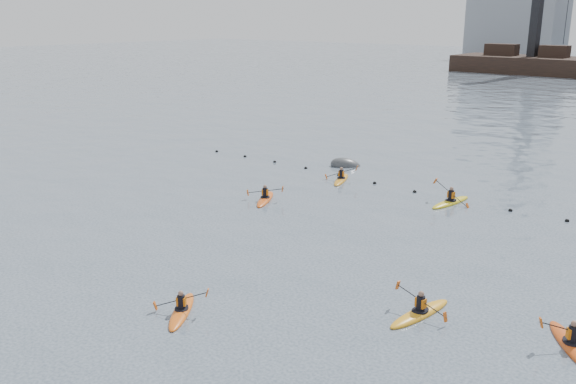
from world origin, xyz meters
name	(u,v)px	position (x,y,z in m)	size (l,w,h in m)	color
ground	(92,318)	(0.00, 0.00, 0.00)	(400.00, 400.00, 0.00)	#384252
float_line	(396,187)	(-0.50, 22.53, 0.03)	(33.24, 0.73, 0.24)	black
kayaker_0	(182,310)	(2.16, 2.41, 0.09)	(2.32, 2.86, 1.11)	orange
kayaker_1	(420,312)	(9.05, 7.91, 0.10)	(2.28, 3.43, 1.13)	orange
kayaker_2	(265,198)	(-5.05, 15.06, 0.10)	(2.21, 3.23, 1.07)	#E15715
kayaker_3	(451,202)	(3.75, 21.56, 0.11)	(2.50, 3.63, 1.45)	gold
kayaker_4	(572,344)	(14.00, 9.11, 0.10)	(2.63, 3.11, 1.18)	#CC4913
kayaker_5	(341,179)	(-4.16, 21.67, 0.10)	(2.11, 3.23, 1.21)	orange
mooring_buoy	(346,166)	(-6.27, 25.27, 0.00)	(2.31, 1.36, 1.15)	#404346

